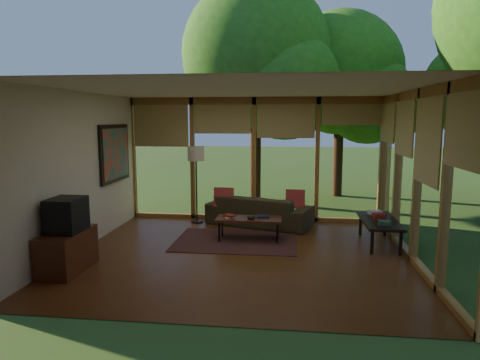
# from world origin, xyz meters

# --- Properties ---
(floor) EXTENTS (5.50, 5.50, 0.00)m
(floor) POSITION_xyz_m (0.00, 0.00, 0.00)
(floor) COLOR brown
(floor) RESTS_ON ground
(ceiling) EXTENTS (5.50, 5.50, 0.00)m
(ceiling) POSITION_xyz_m (0.00, 0.00, 2.70)
(ceiling) COLOR white
(ceiling) RESTS_ON ground
(wall_left) EXTENTS (0.04, 5.00, 2.70)m
(wall_left) POSITION_xyz_m (-2.75, 0.00, 1.35)
(wall_left) COLOR beige
(wall_left) RESTS_ON ground
(wall_front) EXTENTS (5.50, 0.04, 2.70)m
(wall_front) POSITION_xyz_m (0.00, -2.50, 1.35)
(wall_front) COLOR beige
(wall_front) RESTS_ON ground
(window_wall_back) EXTENTS (5.50, 0.12, 2.70)m
(window_wall_back) POSITION_xyz_m (0.00, 2.50, 1.35)
(window_wall_back) COLOR #A27032
(window_wall_back) RESTS_ON ground
(window_wall_right) EXTENTS (0.12, 5.00, 2.70)m
(window_wall_right) POSITION_xyz_m (2.75, 0.00, 1.35)
(window_wall_right) COLOR #A27032
(window_wall_right) RESTS_ON ground
(tree_nw) EXTENTS (3.83, 3.83, 5.80)m
(tree_nw) POSITION_xyz_m (-0.12, 4.53, 3.87)
(tree_nw) COLOR #3E2316
(tree_nw) RESTS_ON ground
(tree_ne) EXTENTS (3.48, 3.48, 5.25)m
(tree_ne) POSITION_xyz_m (2.17, 5.85, 3.50)
(tree_ne) COLOR #3E2316
(tree_ne) RESTS_ON ground
(rug) EXTENTS (2.22, 1.57, 0.01)m
(rug) POSITION_xyz_m (-0.18, 0.75, 0.01)
(rug) COLOR brown
(rug) RESTS_ON floor
(sofa) EXTENTS (2.33, 1.49, 0.63)m
(sofa) POSITION_xyz_m (0.16, 2.00, 0.32)
(sofa) COLOR #37311B
(sofa) RESTS_ON floor
(pillow_left) EXTENTS (0.41, 0.22, 0.43)m
(pillow_left) POSITION_xyz_m (-0.59, 1.95, 0.58)
(pillow_left) COLOR maroon
(pillow_left) RESTS_ON sofa
(pillow_right) EXTENTS (0.40, 0.21, 0.42)m
(pillow_right) POSITION_xyz_m (0.91, 1.95, 0.58)
(pillow_right) COLOR maroon
(pillow_right) RESTS_ON sofa
(ct_book_lower) EXTENTS (0.23, 0.21, 0.03)m
(ct_book_lower) POSITION_xyz_m (-0.30, 0.79, 0.44)
(ct_book_lower) COLOR beige
(ct_book_lower) RESTS_ON coffee_table
(ct_book_upper) EXTENTS (0.24, 0.21, 0.03)m
(ct_book_upper) POSITION_xyz_m (-0.30, 0.79, 0.47)
(ct_book_upper) COLOR maroon
(ct_book_upper) RESTS_ON coffee_table
(ct_book_side) EXTENTS (0.24, 0.19, 0.03)m
(ct_book_side) POSITION_xyz_m (0.30, 0.92, 0.44)
(ct_book_side) COLOR #161B33
(ct_book_side) RESTS_ON coffee_table
(ct_bowl) EXTENTS (0.16, 0.16, 0.07)m
(ct_bowl) POSITION_xyz_m (0.10, 0.74, 0.46)
(ct_bowl) COLOR black
(ct_bowl) RESTS_ON coffee_table
(media_cabinet) EXTENTS (0.50, 1.00, 0.60)m
(media_cabinet) POSITION_xyz_m (-2.47, -1.06, 0.30)
(media_cabinet) COLOR #512716
(media_cabinet) RESTS_ON floor
(television) EXTENTS (0.45, 0.55, 0.50)m
(television) POSITION_xyz_m (-2.45, -1.06, 0.85)
(television) COLOR black
(television) RESTS_ON media_cabinet
(console_book_a) EXTENTS (0.22, 0.17, 0.07)m
(console_book_a) POSITION_xyz_m (2.40, 0.47, 0.49)
(console_book_a) COLOR #315747
(console_book_a) RESTS_ON side_console
(console_book_b) EXTENTS (0.24, 0.19, 0.10)m
(console_book_b) POSITION_xyz_m (2.40, 0.92, 0.50)
(console_book_b) COLOR maroon
(console_book_b) RESTS_ON side_console
(console_book_c) EXTENTS (0.28, 0.24, 0.07)m
(console_book_c) POSITION_xyz_m (2.40, 1.32, 0.49)
(console_book_c) COLOR beige
(console_book_c) RESTS_ON side_console
(floor_lamp) EXTENTS (0.36, 0.36, 1.65)m
(floor_lamp) POSITION_xyz_m (-1.20, 2.09, 1.41)
(floor_lamp) COLOR black
(floor_lamp) RESTS_ON floor
(coffee_table) EXTENTS (1.20, 0.50, 0.43)m
(coffee_table) POSITION_xyz_m (0.05, 0.84, 0.39)
(coffee_table) COLOR #512716
(coffee_table) RESTS_ON floor
(side_console) EXTENTS (0.60, 1.40, 0.46)m
(side_console) POSITION_xyz_m (2.40, 0.87, 0.41)
(side_console) COLOR black
(side_console) RESTS_ON floor
(wall_painting) EXTENTS (0.06, 1.35, 1.15)m
(wall_painting) POSITION_xyz_m (-2.71, 1.40, 1.55)
(wall_painting) COLOR black
(wall_painting) RESTS_ON wall_left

